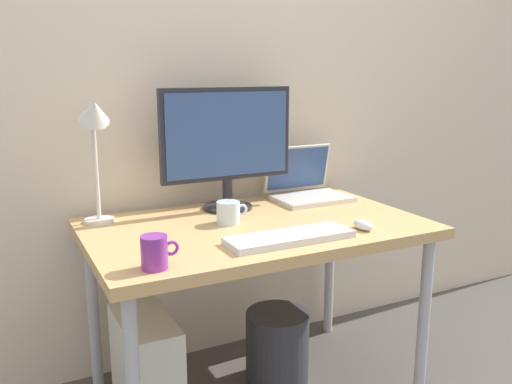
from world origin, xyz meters
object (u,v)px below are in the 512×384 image
desk (256,240)px  desk_lamp (95,132)px  monitor (227,141)px  wastebasket (277,346)px  mouse (363,225)px  coffee_mug (155,252)px  computer_tower (147,373)px  laptop (306,185)px  glass_cup (229,212)px  keyboard (290,237)px

desk → desk_lamp: size_ratio=2.58×
monitor → wastebasket: monitor is taller
desk → mouse: (0.31, -0.24, 0.08)m
mouse → coffee_mug: bearing=-176.8°
wastebasket → desk: bearing=-159.0°
coffee_mug → computer_tower: coffee_mug is taller
laptop → wastebasket: 0.70m
coffee_mug → computer_tower: 0.61m
computer_tower → coffee_mug: bearing=-95.9°
mouse → glass_cup: size_ratio=0.73×
monitor → keyboard: bearing=-88.2°
glass_cup → wastebasket: 0.63m
laptop → desk: bearing=-145.4°
mouse → coffee_mug: (-0.78, -0.04, 0.03)m
monitor → laptop: monitor is taller
monitor → keyboard: size_ratio=1.26×
monitor → mouse: monitor is taller
coffee_mug → laptop: bearing=32.9°
desk_lamp → wastebasket: size_ratio=1.60×
glass_cup → mouse: bearing=-35.9°
desk → laptop: size_ratio=3.86×
desk → monitor: 0.42m
mouse → wastebasket: size_ratio=0.30×
laptop → glass_cup: 0.51m
monitor → computer_tower: bearing=-150.1°
desk → glass_cup: (-0.09, 0.05, 0.10)m
computer_tower → wastebasket: (0.56, 0.05, -0.06)m
monitor → wastebasket: (0.13, -0.20, -0.84)m
laptop → monitor: bearing=-177.6°
mouse → keyboard: bearing=179.1°
computer_tower → wastebasket: computer_tower is taller
laptop → glass_cup: laptop is taller
monitor → keyboard: monitor is taller
laptop → desk_lamp: 0.94m
laptop → computer_tower: size_ratio=0.76×
glass_cup → wastebasket: bearing=-0.0°
monitor → glass_cup: monitor is taller
monitor → desk_lamp: monitor is taller
glass_cup → wastebasket: size_ratio=0.41×
keyboard → glass_cup: 0.30m
desk → glass_cup: size_ratio=10.08×
mouse → glass_cup: glass_cup is taller
keyboard → monitor: bearing=91.8°
desk → mouse: size_ratio=13.72×
laptop → keyboard: (-0.37, -0.50, -0.05)m
mouse → coffee_mug: coffee_mug is taller
monitor → computer_tower: monitor is taller
computer_tower → desk: bearing=0.4°
desk → coffee_mug: coffee_mug is taller
monitor → desk_lamp: (-0.51, 0.00, 0.06)m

